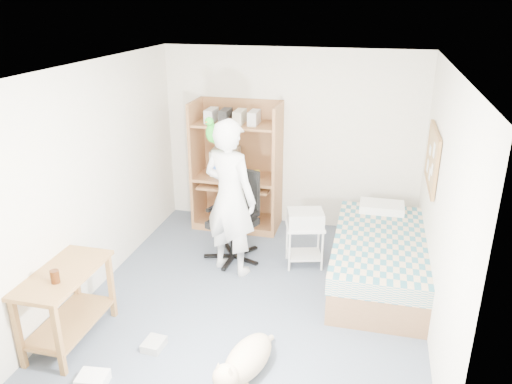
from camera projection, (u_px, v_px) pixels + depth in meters
floor at (257, 294)px, 5.60m from camera, size 4.00×4.00×0.00m
wall_back at (291, 140)px, 6.95m from camera, size 3.60×0.02×2.50m
wall_right at (441, 206)px, 4.74m from camera, size 0.02×4.00×2.50m
wall_left at (100, 176)px, 5.54m from camera, size 0.02×4.00×2.50m
ceiling at (257, 66)px, 4.68m from camera, size 3.60×4.00×0.02m
computer_hutch at (238, 171)px, 7.02m from camera, size 1.20×0.63×1.80m
bed at (379, 258)px, 5.76m from camera, size 1.02×2.02×0.66m
side_desk at (66, 296)px, 4.67m from camera, size 0.50×1.00×0.75m
corkboard at (432, 158)px, 5.49m from camera, size 0.04×0.94×0.66m
office_chair at (236, 228)px, 6.25m from camera, size 0.65×0.65×1.13m
person at (230, 198)px, 5.77m from camera, size 0.80×0.66×1.88m
parrot at (212, 131)px, 5.54m from camera, size 0.14×0.24×0.38m
dog at (245, 361)px, 4.33m from camera, size 0.48×0.96×0.37m
printer_cart at (305, 238)px, 6.08m from camera, size 0.53×0.47×0.54m
printer at (305, 218)px, 5.98m from camera, size 0.49×0.42×0.18m
crt_monitor at (226, 161)px, 7.02m from camera, size 0.40×0.43×0.36m
keyboard at (235, 185)px, 6.93m from camera, size 0.47×0.22×0.03m
pencil_cup at (257, 175)px, 6.88m from camera, size 0.08×0.08×0.12m
drink_glass at (55, 277)px, 4.39m from camera, size 0.08×0.08×0.12m
floor_box_a at (93, 380)px, 4.27m from camera, size 0.27×0.23×0.10m
floor_box_b at (154, 344)px, 4.72m from camera, size 0.19×0.23×0.08m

